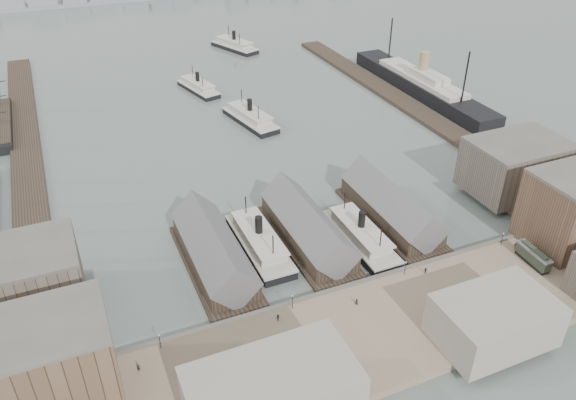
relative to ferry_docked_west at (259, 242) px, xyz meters
name	(u,v)px	position (x,y,z in m)	size (l,w,h in m)	color
ground	(336,279)	(13.00, -19.09, -2.56)	(900.00, 900.00, 0.00)	#56635E
quay	(379,330)	(13.00, -39.09, -1.56)	(180.00, 30.00, 2.00)	#857159
seawall	(347,289)	(13.00, -24.29, -1.41)	(180.00, 1.20, 2.30)	#59544C
west_wharf	(26,156)	(-55.00, 80.91, -1.76)	(10.00, 220.00, 1.60)	#2D231C
east_wharf	(402,101)	(91.00, 70.91, -1.76)	(10.00, 180.00, 1.60)	#2D231C
ferry_shed_west	(214,252)	(-13.00, -2.22, 2.08)	(14.00, 42.00, 12.60)	#2D231C
ferry_shed_center	(308,228)	(13.00, -2.22, 2.08)	(14.00, 42.00, 12.60)	#2D231C
ferry_shed_east	(391,207)	(39.00, -2.22, 2.08)	(14.00, 42.00, 12.60)	#2D231C
warehouse_west_front	(22,374)	(-57.00, -31.09, 8.44)	(32.00, 18.00, 18.00)	brown
warehouse_west_back	(20,282)	(-57.00, -1.09, 6.44)	(26.00, 20.00, 14.00)	#60564C
warehouse_east_back	(515,167)	(81.00, -4.09, 6.94)	(28.00, 20.00, 15.00)	#60564C
street_bldg_center	(494,320)	(33.00, -51.09, 4.44)	(24.00, 16.00, 10.00)	gray
street_bldg_west	(272,396)	(-17.00, -51.09, 5.44)	(30.00, 16.00, 12.00)	gray
lamp_post_far_w	(159,339)	(-32.00, -26.09, 2.15)	(0.44, 0.44, 3.92)	black
lamp_post_near_w	(292,299)	(-2.00, -26.09, 2.15)	(0.44, 0.44, 3.92)	black
lamp_post_near_e	(405,266)	(28.00, -26.09, 2.15)	(0.44, 0.44, 3.92)	black
lamp_post_far_e	(503,237)	(58.00, -26.09, 2.15)	(0.44, 0.44, 3.92)	black
ferry_docked_west	(259,242)	(0.00, 0.00, 0.00)	(9.17, 30.56, 10.92)	black
ferry_docked_east	(360,235)	(26.00, -8.00, -0.10)	(8.82, 29.41, 10.50)	black
ferry_open_near	(250,117)	(25.84, 77.23, -0.11)	(14.25, 30.42, 10.46)	black
ferry_open_mid	(198,87)	(16.64, 117.96, -0.39)	(13.59, 26.95, 9.23)	black
ferry_open_far	(234,45)	(50.75, 169.10, -0.10)	(18.98, 30.57, 10.49)	black
sailing_ship_mid	(0,123)	(-62.98, 109.55, -0.11)	(8.30, 47.97, 34.14)	black
ocean_steamer	(421,84)	(105.00, 77.56, 1.35)	(12.45, 90.97, 18.19)	black
tram	(533,257)	(59.90, -35.07, 1.37)	(3.27, 10.70, 3.76)	black
horse_cart_left	(230,367)	(-20.52, -37.36, 0.28)	(4.79, 3.45, 1.69)	black
horse_cart_center	(318,340)	(-1.30, -37.70, 0.20)	(4.82, 2.80, 1.42)	black
horse_cart_right	(465,295)	(36.07, -38.82, 0.22)	(4.76, 2.53, 1.50)	black
pedestrian_0	(139,368)	(-37.37, -30.43, 0.35)	(0.66, 0.48, 1.81)	black
pedestrian_1	(241,382)	(-19.82, -41.87, 0.26)	(0.80, 0.62, 1.64)	black
pedestrian_2	(278,318)	(-6.47, -28.36, 0.26)	(1.06, 0.61, 1.64)	black
pedestrian_3	(300,377)	(-8.85, -45.32, 0.32)	(1.03, 0.43, 1.76)	black
pedestrian_4	(357,302)	(12.01, -30.72, 0.23)	(0.77, 0.50, 1.57)	black
pedestrian_5	(435,310)	(26.52, -40.31, 0.33)	(0.65, 0.47, 1.78)	black
pedestrian_6	(425,271)	(32.92, -27.78, 0.27)	(0.80, 0.63, 1.65)	black
pedestrian_7	(473,297)	(37.27, -40.15, 0.28)	(1.08, 0.62, 1.67)	black
pedestrian_8	(515,245)	(60.47, -28.58, 0.31)	(1.02, 0.43, 1.74)	black
pedestrian_9	(572,277)	(63.96, -43.75, 0.27)	(0.81, 0.53, 1.66)	black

